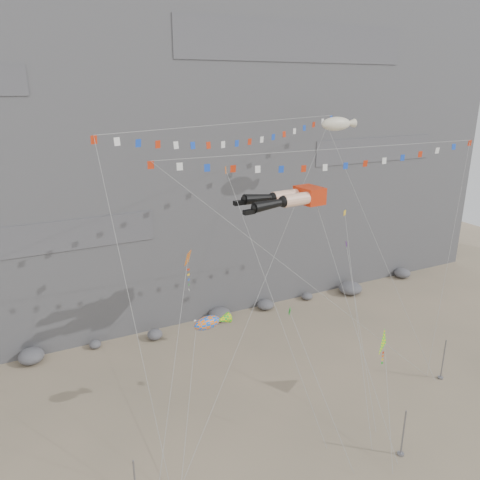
# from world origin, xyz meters

# --- Properties ---
(ground) EXTENTS (120.00, 120.00, 0.00)m
(ground) POSITION_xyz_m (0.00, 0.00, 0.00)
(ground) COLOR gray
(ground) RESTS_ON ground
(cliff) EXTENTS (80.00, 28.00, 50.00)m
(cliff) POSITION_xyz_m (0.00, 32.00, 25.00)
(cliff) COLOR slate
(cliff) RESTS_ON ground
(talus_boulders) EXTENTS (60.00, 3.00, 1.20)m
(talus_boulders) POSITION_xyz_m (0.00, 17.00, 0.60)
(talus_boulders) COLOR slate
(talus_boulders) RESTS_ON ground
(anchor_pole_center) EXTENTS (0.12, 0.12, 3.82)m
(anchor_pole_center) POSITION_xyz_m (3.23, -7.93, 1.91)
(anchor_pole_center) COLOR gray
(anchor_pole_center) RESTS_ON ground
(anchor_pole_right) EXTENTS (0.12, 0.12, 3.99)m
(anchor_pole_right) POSITION_xyz_m (13.43, -2.53, 1.99)
(anchor_pole_right) COLOR gray
(anchor_pole_right) RESTS_ON ground
(legs_kite) EXTENTS (8.24, 15.37, 21.69)m
(legs_kite) POSITION_xyz_m (1.28, 5.18, 16.58)
(legs_kite) COLOR red
(legs_kite) RESTS_ON ground
(flag_banner_upper) EXTENTS (26.97, 19.78, 29.16)m
(flag_banner_upper) POSITION_xyz_m (-0.89, 9.40, 22.52)
(flag_banner_upper) COLOR red
(flag_banner_upper) RESTS_ON ground
(flag_banner_lower) EXTENTS (31.32, 6.29, 23.10)m
(flag_banner_lower) POSITION_xyz_m (5.08, 4.08, 20.58)
(flag_banner_lower) COLOR red
(flag_banner_lower) RESTS_ON ground
(harlequin_kite) EXTENTS (6.23, 7.68, 16.28)m
(harlequin_kite) POSITION_xyz_m (-9.02, 1.93, 13.98)
(harlequin_kite) COLOR red
(harlequin_kite) RESTS_ON ground
(fish_windsock) EXTENTS (6.65, 7.28, 11.80)m
(fish_windsock) POSITION_xyz_m (-7.78, 1.71, 8.70)
(fish_windsock) COLOR orange
(fish_windsock) RESTS_ON ground
(delta_kite) EXTENTS (6.22, 7.83, 10.03)m
(delta_kite) POSITION_xyz_m (6.30, -2.24, 5.44)
(delta_kite) COLOR yellow
(delta_kite) RESTS_ON ground
(blimp_windsock) EXTENTS (4.31, 14.85, 26.13)m
(blimp_windsock) POSITION_xyz_m (10.58, 11.45, 21.90)
(blimp_windsock) COLOR beige
(blimp_windsock) RESTS_ON ground
(small_kite_a) EXTENTS (3.47, 12.04, 22.43)m
(small_kite_a) POSITION_xyz_m (-3.97, 6.07, 18.85)
(small_kite_a) COLOR orange
(small_kite_a) RESTS_ON ground
(small_kite_b) EXTENTS (4.16, 10.02, 15.70)m
(small_kite_b) POSITION_xyz_m (6.72, 3.83, 11.76)
(small_kite_b) COLOR #6B1BA1
(small_kite_b) RESTS_ON ground
(small_kite_c) EXTENTS (1.06, 9.02, 12.11)m
(small_kite_c) POSITION_xyz_m (-1.25, 0.43, 8.61)
(small_kite_c) COLOR green
(small_kite_c) RESTS_ON ground
(small_kite_d) EXTENTS (8.16, 14.80, 21.15)m
(small_kite_d) POSITION_xyz_m (9.00, 7.13, 13.56)
(small_kite_d) COLOR yellow
(small_kite_d) RESTS_ON ground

